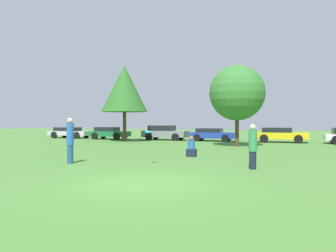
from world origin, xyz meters
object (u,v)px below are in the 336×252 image
person_thrower (70,140)px  parked_car_grey (164,132)px  frisbee (148,132)px  tree_0 (124,89)px  person_catcher (253,146)px  tree_1 (237,93)px  parked_car_green (109,133)px  parked_car_yellow (280,134)px  bystander_sitting (191,148)px  parked_car_blue (212,134)px  parked_car_silver (70,132)px

person_thrower → parked_car_grey: (-2.33, 17.73, -0.27)m
person_thrower → parked_car_grey: size_ratio=0.46×
frisbee → tree_0: tree_0 is taller
person_catcher → tree_1: bearing=-86.0°
tree_0 → parked_car_grey: bearing=52.0°
parked_car_green → parked_car_yellow: bearing=1.2°
person_catcher → tree_1: size_ratio=0.29×
person_catcher → parked_car_green: 22.39m
person_catcher → parked_car_green: (-15.41, 16.24, -0.20)m
frisbee → tree_0: size_ratio=0.04×
tree_0 → person_catcher: bearing=-47.8°
bystander_sitting → parked_car_green: size_ratio=0.27×
tree_0 → parked_car_blue: (7.19, 3.16, -4.03)m
tree_0 → parked_car_grey: (2.55, 3.26, -3.93)m
person_thrower → frisbee: (3.31, 0.62, 0.36)m
tree_1 → parked_car_green: (-13.31, 5.25, -3.13)m
bystander_sitting → parked_car_yellow: (4.02, 13.34, 0.25)m
parked_car_grey → parked_car_yellow: parked_car_grey is taller
person_catcher → parked_car_yellow: size_ratio=0.39×
tree_1 → person_thrower: bearing=-114.2°
tree_0 → parked_car_yellow: 13.98m
parked_car_green → bystander_sitting: bearing=-47.3°
tree_1 → parked_car_yellow: tree_1 is taller
person_catcher → parked_car_yellow: person_catcher is taller
frisbee → parked_car_grey: 18.03m
parked_car_silver → parked_car_yellow: 21.17m
tree_0 → parked_car_blue: bearing=23.7°
tree_1 → parked_car_green: tree_1 is taller
tree_0 → tree_1: bearing=-14.2°
person_thrower → bystander_sitting: (4.11, 4.31, -0.58)m
person_catcher → frisbee: person_catcher is taller
person_catcher → frisbee: size_ratio=6.60×
bystander_sitting → parked_car_blue: size_ratio=0.26×
parked_car_blue → parked_car_yellow: parked_car_yellow is taller
tree_1 → parked_car_silver: tree_1 is taller
person_catcher → parked_car_grey: (-9.77, 16.84, -0.13)m
tree_0 → tree_1: 10.58m
person_catcher → parked_car_green: bearing=-53.4°
person_catcher → parked_car_green: size_ratio=0.43×
tree_1 → bystander_sitting: bearing=-99.2°
parked_car_silver → parked_car_grey: (10.70, 0.06, 0.10)m
frisbee → parked_car_green: bearing=124.3°
frisbee → parked_car_grey: bearing=108.3°
person_catcher → parked_car_yellow: 16.78m
tree_1 → parked_car_blue: bearing=117.8°
tree_0 → parked_car_green: 5.71m
frisbee → bystander_sitting: 3.89m
person_catcher → parked_car_grey: person_catcher is taller
frisbee → parked_car_green: 20.01m
person_catcher → parked_car_silver: bearing=-46.2°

